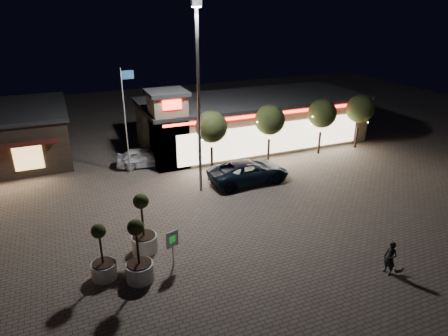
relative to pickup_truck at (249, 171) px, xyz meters
name	(u,v)px	position (x,y,z in m)	size (l,w,h in m)	color
ground	(217,259)	(-5.74, -7.99, -0.83)	(90.00, 90.00, 0.00)	#635B50
retail_building	(249,120)	(3.76, 7.83, 1.38)	(20.40, 8.40, 6.10)	tan
floodlight_pole	(198,91)	(-3.74, 0.01, 6.19)	(0.60, 0.40, 12.38)	gray
flagpole	(126,113)	(-7.65, 5.01, 3.91)	(0.95, 0.10, 8.00)	white
string_tree_a	(211,127)	(-1.74, 3.01, 2.73)	(2.42, 2.42, 4.79)	#332319
string_tree_b	(270,120)	(3.26, 3.01, 2.73)	(2.42, 2.42, 4.79)	#332319
string_tree_c	(322,114)	(8.26, 3.01, 2.73)	(2.42, 2.42, 4.79)	#332319
string_tree_d	(360,109)	(12.26, 3.01, 2.73)	(2.42, 2.42, 4.79)	#332319
pickup_truck	(249,171)	(0.00, 0.00, 0.00)	(2.76, 5.99, 1.67)	black
white_sedan	(144,157)	(-6.38, 6.01, -0.07)	(1.81, 4.50, 1.53)	white
pedestrian	(390,258)	(1.54, -12.29, 0.04)	(0.63, 0.42, 1.74)	black
dog	(400,270)	(2.02, -12.56, -0.58)	(0.48, 0.21, 0.25)	#59514C
planter_left	(103,261)	(-11.26, -7.24, 0.07)	(1.19, 1.19, 2.93)	silver
planter_mid	(139,262)	(-9.70, -8.06, 0.17)	(1.33, 1.33, 3.26)	silver
planter_right	(144,234)	(-8.97, -5.78, 0.20)	(1.37, 1.37, 3.36)	silver
valet_sign	(172,242)	(-7.95, -7.67, 0.58)	(0.65, 0.27, 2.02)	gray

